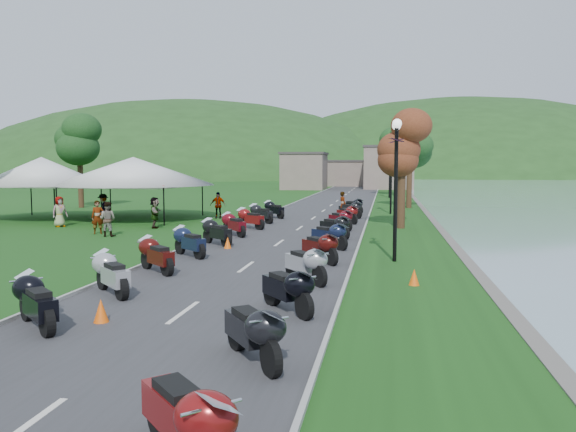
{
  "coord_description": "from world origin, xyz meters",
  "views": [
    {
      "loc": [
        4.66,
        -2.34,
        3.48
      ],
      "look_at": [
        0.53,
        21.27,
        1.3
      ],
      "focal_mm": 35.0,
      "sensor_mm": 36.0,
      "label": 1
    }
  ],
  "objects_px": {
    "pedestrian_c": "(104,222)",
    "vendor_tent_main": "(134,188)",
    "pedestrian_a": "(98,234)",
    "pedestrian_b": "(108,236)"
  },
  "relations": [
    {
      "from": "pedestrian_c",
      "to": "vendor_tent_main",
      "type": "bearing_deg",
      "value": 144.99
    },
    {
      "from": "pedestrian_a",
      "to": "pedestrian_b",
      "type": "relative_size",
      "value": 1.0
    },
    {
      "from": "pedestrian_a",
      "to": "pedestrian_c",
      "type": "height_order",
      "value": "pedestrian_c"
    },
    {
      "from": "pedestrian_c",
      "to": "pedestrian_a",
      "type": "bearing_deg",
      "value": 11.41
    },
    {
      "from": "pedestrian_b",
      "to": "vendor_tent_main",
      "type": "bearing_deg",
      "value": -69.18
    },
    {
      "from": "vendor_tent_main",
      "to": "pedestrian_c",
      "type": "distance_m",
      "value": 3.22
    },
    {
      "from": "pedestrian_a",
      "to": "pedestrian_c",
      "type": "relative_size",
      "value": 0.97
    },
    {
      "from": "pedestrian_a",
      "to": "pedestrian_c",
      "type": "bearing_deg",
      "value": 87.46
    },
    {
      "from": "pedestrian_a",
      "to": "pedestrian_b",
      "type": "height_order",
      "value": "pedestrian_b"
    },
    {
      "from": "pedestrian_c",
      "to": "pedestrian_b",
      "type": "bearing_deg",
      "value": 15.59
    }
  ]
}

